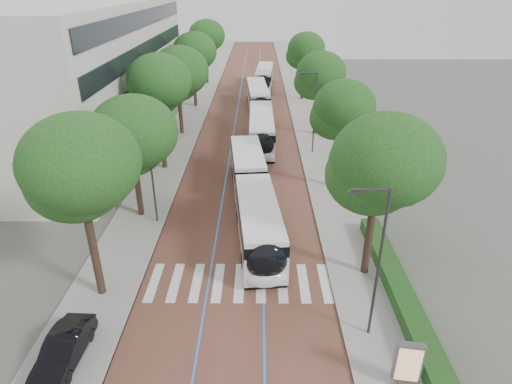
# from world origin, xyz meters

# --- Properties ---
(ground) EXTENTS (160.00, 160.00, 0.00)m
(ground) POSITION_xyz_m (0.00, 0.00, 0.00)
(ground) COLOR #51544C
(ground) RESTS_ON ground
(road) EXTENTS (11.00, 140.00, 0.02)m
(road) POSITION_xyz_m (0.00, 40.00, 0.01)
(road) COLOR brown
(road) RESTS_ON ground
(sidewalk_left) EXTENTS (4.00, 140.00, 0.12)m
(sidewalk_left) POSITION_xyz_m (-7.50, 40.00, 0.06)
(sidewalk_left) COLOR gray
(sidewalk_left) RESTS_ON ground
(sidewalk_right) EXTENTS (4.00, 140.00, 0.12)m
(sidewalk_right) POSITION_xyz_m (7.50, 40.00, 0.06)
(sidewalk_right) COLOR gray
(sidewalk_right) RESTS_ON ground
(kerb_left) EXTENTS (0.20, 140.00, 0.14)m
(kerb_left) POSITION_xyz_m (-5.60, 40.00, 0.06)
(kerb_left) COLOR gray
(kerb_left) RESTS_ON ground
(kerb_right) EXTENTS (0.20, 140.00, 0.14)m
(kerb_right) POSITION_xyz_m (5.60, 40.00, 0.06)
(kerb_right) COLOR gray
(kerb_right) RESTS_ON ground
(zebra_crossing) EXTENTS (10.55, 3.60, 0.01)m
(zebra_crossing) POSITION_xyz_m (0.20, 1.00, 0.03)
(zebra_crossing) COLOR silver
(zebra_crossing) RESTS_ON ground
(lane_line_left) EXTENTS (0.12, 126.00, 0.01)m
(lane_line_left) POSITION_xyz_m (-1.60, 40.00, 0.02)
(lane_line_left) COLOR blue
(lane_line_left) RESTS_ON road
(lane_line_right) EXTENTS (0.12, 126.00, 0.01)m
(lane_line_right) POSITION_xyz_m (1.60, 40.00, 0.02)
(lane_line_right) COLOR blue
(lane_line_right) RESTS_ON road
(office_building) EXTENTS (18.11, 40.00, 14.00)m
(office_building) POSITION_xyz_m (-19.47, 28.00, 7.00)
(office_building) COLOR beige
(office_building) RESTS_ON ground
(hedge) EXTENTS (1.20, 14.00, 0.80)m
(hedge) POSITION_xyz_m (9.10, 0.00, 0.52)
(hedge) COLOR #174116
(hedge) RESTS_ON sidewalk_right
(streetlight_near) EXTENTS (1.82, 0.20, 8.00)m
(streetlight_near) POSITION_xyz_m (6.62, -3.00, 4.82)
(streetlight_near) COLOR #323235
(streetlight_near) RESTS_ON sidewalk_right
(streetlight_far) EXTENTS (1.82, 0.20, 8.00)m
(streetlight_far) POSITION_xyz_m (6.62, 22.00, 4.82)
(streetlight_far) COLOR #323235
(streetlight_far) RESTS_ON sidewalk_right
(lamp_post_left) EXTENTS (0.14, 0.14, 8.00)m
(lamp_post_left) POSITION_xyz_m (-6.10, 8.00, 4.12)
(lamp_post_left) COLOR #323235
(lamp_post_left) RESTS_ON sidewalk_left
(trees_left) EXTENTS (6.29, 60.86, 9.90)m
(trees_left) POSITION_xyz_m (-7.50, 25.70, 6.86)
(trees_left) COLOR black
(trees_left) RESTS_ON ground
(trees_right) EXTENTS (5.87, 47.57, 9.35)m
(trees_right) POSITION_xyz_m (7.70, 20.68, 6.61)
(trees_right) COLOR black
(trees_right) RESTS_ON ground
(lead_bus) EXTENTS (4.28, 18.55, 3.20)m
(lead_bus) POSITION_xyz_m (0.94, 8.69, 1.63)
(lead_bus) COLOR black
(lead_bus) RESTS_ON ground
(bus_queued_0) EXTENTS (2.62, 12.42, 3.20)m
(bus_queued_0) POSITION_xyz_m (1.60, 24.33, 1.62)
(bus_queued_0) COLOR silver
(bus_queued_0) RESTS_ON ground
(bus_queued_1) EXTENTS (3.30, 12.53, 3.20)m
(bus_queued_1) POSITION_xyz_m (1.21, 38.04, 1.62)
(bus_queued_1) COLOR silver
(bus_queued_1) RESTS_ON ground
(bus_queued_2) EXTENTS (3.24, 12.52, 3.20)m
(bus_queued_2) POSITION_xyz_m (2.22, 51.32, 1.62)
(bus_queued_2) COLOR silver
(bus_queued_2) RESTS_ON ground
(ad_panel) EXTENTS (1.19, 0.52, 2.40)m
(ad_panel) POSITION_xyz_m (7.60, -6.11, 1.38)
(ad_panel) COLOR #59595B
(ad_panel) RESTS_ON sidewalk_right
(parked_car) EXTENTS (1.66, 4.27, 1.39)m
(parked_car) POSITION_xyz_m (-7.55, -4.86, 0.81)
(parked_car) COLOR black
(parked_car) RESTS_ON sidewalk_left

